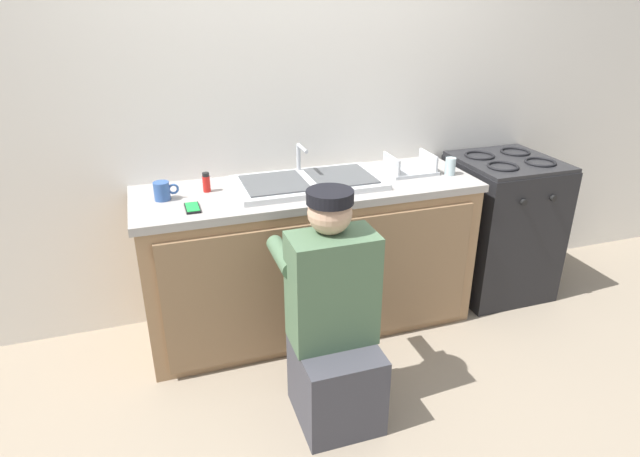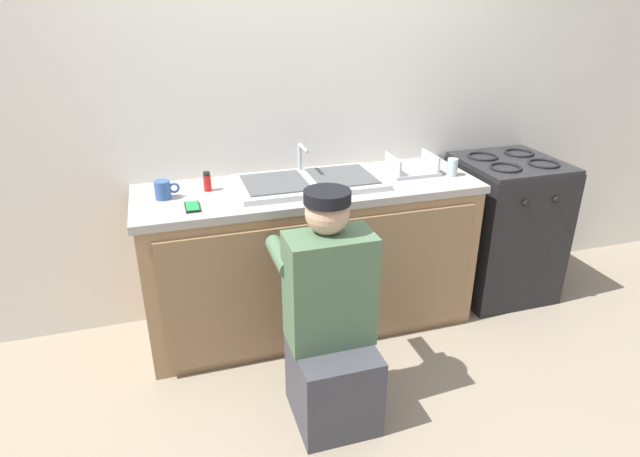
% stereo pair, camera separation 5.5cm
% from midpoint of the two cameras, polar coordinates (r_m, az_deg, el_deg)
% --- Properties ---
extents(ground_plane, '(12.00, 12.00, 0.00)m').
position_cam_midpoint_polar(ground_plane, '(3.10, 0.07, -12.65)').
color(ground_plane, gray).
extents(back_wall, '(6.00, 0.10, 2.50)m').
position_cam_midpoint_polar(back_wall, '(3.17, -3.74, 13.00)').
color(back_wall, silver).
rests_on(back_wall, ground_plane).
extents(counter_cabinet, '(1.85, 0.62, 0.84)m').
position_cam_midpoint_polar(counter_cabinet, '(3.12, -1.62, -3.42)').
color(counter_cabinet, '#997551').
rests_on(counter_cabinet, ground_plane).
extents(countertop, '(1.89, 0.62, 0.04)m').
position_cam_midpoint_polar(countertop, '(2.95, -1.77, 4.25)').
color(countertop, '#9E9993').
rests_on(countertop, counter_cabinet).
extents(sink_double_basin, '(0.80, 0.44, 0.19)m').
position_cam_midpoint_polar(sink_double_basin, '(2.94, -1.79, 5.00)').
color(sink_double_basin, silver).
rests_on(sink_double_basin, countertop).
extents(stove_range, '(0.59, 0.62, 0.91)m').
position_cam_midpoint_polar(stove_range, '(3.66, 18.17, 0.27)').
color(stove_range, black).
rests_on(stove_range, ground_plane).
extents(plumber_person, '(0.42, 0.61, 1.10)m').
position_cam_midpoint_polar(plumber_person, '(2.45, 0.78, -10.72)').
color(plumber_person, '#3F3F47').
rests_on(plumber_person, ground_plane).
extents(cell_phone, '(0.07, 0.14, 0.01)m').
position_cam_midpoint_polar(cell_phone, '(2.69, -14.03, 2.16)').
color(cell_phone, black).
rests_on(cell_phone, countertop).
extents(water_glass, '(0.06, 0.06, 0.10)m').
position_cam_midpoint_polar(water_glass, '(3.18, 13.24, 6.48)').
color(water_glass, '#ADC6CC').
rests_on(water_glass, countertop).
extents(coffee_mug, '(0.13, 0.08, 0.09)m').
position_cam_midpoint_polar(coffee_mug, '(2.84, -16.99, 3.86)').
color(coffee_mug, '#335699').
rests_on(coffee_mug, countertop).
extents(dish_rack_tray, '(0.28, 0.22, 0.11)m').
position_cam_midpoint_polar(dish_rack_tray, '(3.18, 9.04, 6.35)').
color(dish_rack_tray, '#B2B7BC').
rests_on(dish_rack_tray, countertop).
extents(spice_bottle_red, '(0.04, 0.04, 0.10)m').
position_cam_midpoint_polar(spice_bottle_red, '(2.90, -12.57, 4.82)').
color(spice_bottle_red, red).
rests_on(spice_bottle_red, countertop).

